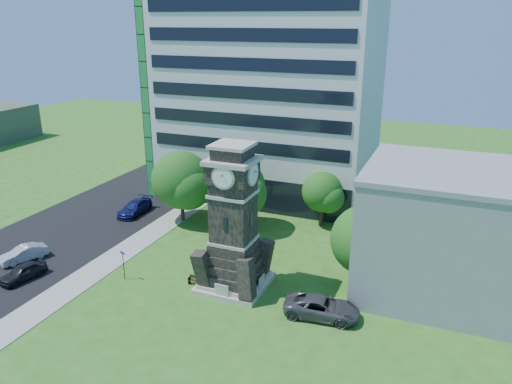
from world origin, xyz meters
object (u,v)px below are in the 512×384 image
at_px(clock_tower, 234,227).
at_px(car_street_mid, 24,254).
at_px(car_street_north, 135,208).
at_px(street_sign, 123,262).
at_px(park_bench, 198,280).
at_px(car_street_south, 23,272).
at_px(car_east_lot, 322,308).

xyz_separation_m(clock_tower, car_street_mid, (-19.94, -3.26, -4.59)).
distance_m(car_street_north, street_sign, 15.40).
relative_size(clock_tower, street_sign, 4.64).
height_order(clock_tower, park_bench, clock_tower).
bearing_deg(street_sign, park_bench, 29.17).
bearing_deg(park_bench, clock_tower, 20.98).
xyz_separation_m(car_street_mid, car_street_north, (2.60, 13.71, 0.06)).
height_order(car_street_mid, car_street_north, car_street_north).
bearing_deg(car_street_south, park_bench, 29.14).
bearing_deg(clock_tower, car_street_mid, -170.72).
bearing_deg(car_street_mid, car_street_north, 103.46).
bearing_deg(street_sign, clock_tower, 31.96).
xyz_separation_m(clock_tower, street_sign, (-9.21, -2.60, -3.63)).
height_order(car_street_south, car_street_mid, car_street_mid).
height_order(car_street_south, park_bench, car_street_south).
xyz_separation_m(car_east_lot, street_sign, (-17.22, -0.84, 0.86)).
bearing_deg(car_street_north, park_bench, -40.63).
relative_size(car_street_south, car_street_mid, 0.96).
bearing_deg(car_east_lot, park_bench, 81.29).
distance_m(park_bench, street_sign, 6.61).
bearing_deg(car_street_mid, street_sign, 27.68).
bearing_deg(car_street_south, car_street_mid, 145.98).
distance_m(clock_tower, car_east_lot, 9.35).
relative_size(car_street_south, car_east_lot, 0.71).
distance_m(car_street_mid, park_bench, 17.19).
distance_m(car_street_mid, street_sign, 10.79).
xyz_separation_m(car_street_north, street_sign, (8.13, -13.05, 0.90)).
relative_size(car_street_south, park_bench, 2.51).
height_order(car_street_north, car_east_lot, car_east_lot).
bearing_deg(park_bench, car_east_lot, -3.93).
bearing_deg(car_street_north, car_street_south, -91.51).
xyz_separation_m(car_street_mid, park_bench, (17.06, 2.12, -0.25)).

